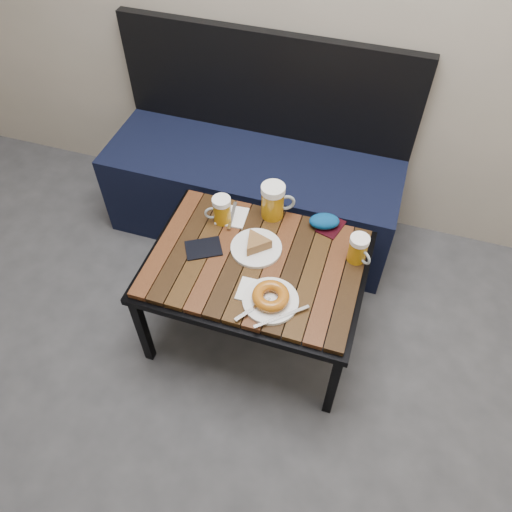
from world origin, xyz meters
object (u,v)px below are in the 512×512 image
(beer_mug_centre, at_px, (274,201))
(plate_bagel, at_px, (271,298))
(passport_navy, at_px, (204,248))
(passport_burgundy, at_px, (331,227))
(cafe_table, at_px, (256,268))
(beer_mug_right, at_px, (358,249))
(beer_mug_left, at_px, (221,210))
(plate_pie, at_px, (256,245))
(knit_pouch, at_px, (324,221))
(bench, at_px, (254,185))

(beer_mug_centre, bearing_deg, plate_bagel, -98.69)
(passport_navy, height_order, passport_burgundy, passport_navy)
(cafe_table, height_order, beer_mug_right, beer_mug_right)
(beer_mug_left, relative_size, plate_pie, 0.60)
(plate_bagel, bearing_deg, beer_mug_right, 48.73)
(passport_burgundy, bearing_deg, passport_navy, -133.84)
(beer_mug_right, xyz_separation_m, passport_navy, (-0.57, -0.13, -0.06))
(passport_burgundy, bearing_deg, beer_mug_centre, -163.65)
(plate_bagel, distance_m, knit_pouch, 0.44)
(beer_mug_left, height_order, knit_pouch, beer_mug_left)
(beer_mug_centre, bearing_deg, cafe_table, -112.16)
(beer_mug_right, height_order, knit_pouch, beer_mug_right)
(bench, bearing_deg, passport_burgundy, -38.80)
(beer_mug_left, relative_size, knit_pouch, 0.98)
(beer_mug_left, height_order, beer_mug_centre, beer_mug_centre)
(passport_burgundy, bearing_deg, knit_pouch, -160.78)
(plate_bagel, height_order, knit_pouch, plate_bagel)
(cafe_table, relative_size, beer_mug_centre, 5.41)
(plate_bagel, bearing_deg, plate_pie, 119.23)
(bench, height_order, knit_pouch, bench)
(cafe_table, relative_size, plate_pie, 4.21)
(cafe_table, xyz_separation_m, plate_pie, (-0.02, 0.06, 0.07))
(passport_navy, bearing_deg, cafe_table, 61.56)
(beer_mug_left, relative_size, beer_mug_right, 1.02)
(passport_burgundy, bearing_deg, cafe_table, -116.58)
(beer_mug_right, bearing_deg, bench, 178.20)
(plate_pie, xyz_separation_m, passport_burgundy, (0.25, 0.20, -0.02))
(plate_pie, bearing_deg, beer_mug_centre, 87.44)
(plate_bagel, xyz_separation_m, passport_burgundy, (0.13, 0.43, -0.02))
(bench, relative_size, beer_mug_right, 11.87)
(beer_mug_left, bearing_deg, plate_pie, 123.40)
(beer_mug_centre, distance_m, passport_burgundy, 0.25)
(bench, relative_size, plate_pie, 7.01)
(bench, distance_m, cafe_table, 0.67)
(cafe_table, relative_size, passport_navy, 6.09)
(knit_pouch, bearing_deg, beer_mug_left, -166.44)
(passport_navy, bearing_deg, beer_mug_left, 144.69)
(bench, bearing_deg, plate_bagel, -67.93)
(cafe_table, bearing_deg, bench, 108.82)
(bench, xyz_separation_m, beer_mug_right, (0.57, -0.49, 0.26))
(knit_pouch, bearing_deg, plate_pie, -137.78)
(beer_mug_centre, xyz_separation_m, beer_mug_right, (0.37, -0.13, -0.02))
(beer_mug_left, height_order, plate_bagel, beer_mug_left)
(bench, xyz_separation_m, beer_mug_left, (0.01, -0.46, 0.26))
(beer_mug_right, xyz_separation_m, knit_pouch, (-0.16, 0.13, -0.03))
(passport_navy, bearing_deg, plate_bagel, 33.50)
(plate_bagel, height_order, passport_burgundy, plate_bagel)
(beer_mug_centre, bearing_deg, knit_pouch, -23.52)
(passport_burgundy, relative_size, knit_pouch, 0.95)
(plate_bagel, xyz_separation_m, knit_pouch, (0.10, 0.42, 0.00))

